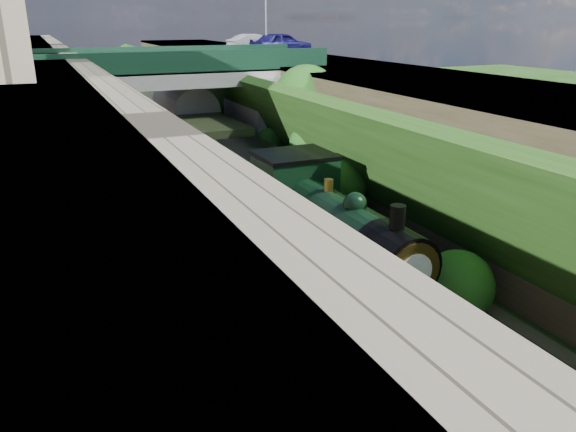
{
  "coord_description": "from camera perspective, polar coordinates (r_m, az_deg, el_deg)",
  "views": [
    {
      "loc": [
        -7.63,
        -9.44,
        8.91
      ],
      "look_at": [
        0.0,
        7.62,
        2.3
      ],
      "focal_mm": 35.0,
      "sensor_mm": 36.0,
      "label": 1
    }
  ],
  "objects": [
    {
      "name": "ground",
      "position": [
        15.06,
        12.51,
        -17.34
      ],
      "size": [
        160.0,
        160.0,
        0.0
      ],
      "primitive_type": "plane",
      "color": "#1E4714",
      "rests_on": "ground"
    },
    {
      "name": "retaining_wall",
      "position": [
        30.01,
        -19.81,
        7.96
      ],
      "size": [
        1.0,
        90.0,
        7.0
      ],
      "primitive_type": "cube",
      "color": "#756B56",
      "rests_on": "ground"
    },
    {
      "name": "locomotive",
      "position": [
        19.72,
        4.25,
        -1.42
      ],
      "size": [
        3.1,
        10.23,
        3.83
      ],
      "color": "black",
      "rests_on": "trackbed"
    },
    {
      "name": "lamppost",
      "position": [
        43.0,
        -2.2,
        20.35
      ],
      "size": [
        0.87,
        0.15,
        6.0
      ],
      "color": "gray",
      "rests_on": "street_plateau_right"
    },
    {
      "name": "car_blue",
      "position": [
        43.67,
        -0.68,
        17.09
      ],
      "size": [
        5.24,
        3.03,
        1.68
      ],
      "primitive_type": "imported",
      "rotation": [
        0.0,
        0.0,
        1.8
      ],
      "color": "navy",
      "rests_on": "street_plateau_right"
    },
    {
      "name": "coach_rear",
      "position": [
        74.58,
        -17.68,
        13.33
      ],
      "size": [
        2.9,
        18.0,
        3.7
      ],
      "color": "black",
      "rests_on": "trackbed"
    },
    {
      "name": "coach_front",
      "position": [
        37.83,
        -10.31,
        8.73
      ],
      "size": [
        2.9,
        18.0,
        3.7
      ],
      "color": "black",
      "rests_on": "trackbed"
    },
    {
      "name": "street_plateau_right",
      "position": [
        34.55,
        6.1,
        9.74
      ],
      "size": [
        8.0,
        90.0,
        6.25
      ],
      "primitive_type": "cube",
      "color": "#262628",
      "rests_on": "ground"
    },
    {
      "name": "embankment_slope",
      "position": [
        32.82,
        -1.0,
        8.72
      ],
      "size": [
        4.65,
        90.15,
        6.41
      ],
      "color": "#1E4714",
      "rests_on": "ground"
    },
    {
      "name": "road_bridge",
      "position": [
        34.86,
        -9.81,
        11.24
      ],
      "size": [
        16.0,
        6.4,
        7.25
      ],
      "color": "gray",
      "rests_on": "ground"
    },
    {
      "name": "trackbed",
      "position": [
        31.66,
        -9.2,
        3.07
      ],
      "size": [
        10.0,
        90.0,
        0.2
      ],
      "primitive_type": "cube",
      "color": "#473F38",
      "rests_on": "ground"
    },
    {
      "name": "car_silver",
      "position": [
        47.2,
        -3.44,
        17.11
      ],
      "size": [
        4.61,
        2.25,
        1.46
      ],
      "primitive_type": "imported",
      "rotation": [
        0.0,
        0.0,
        1.74
      ],
      "color": "#9B9B9F",
      "rests_on": "street_plateau_right"
    },
    {
      "name": "tree",
      "position": [
        31.2,
        1.92,
        11.62
      ],
      "size": [
        3.6,
        3.8,
        6.6
      ],
      "color": "black",
      "rests_on": "ground"
    },
    {
      "name": "track_right",
      "position": [
        31.93,
        -7.13,
        3.59
      ],
      "size": [
        2.5,
        90.0,
        0.2
      ],
      "color": "black",
      "rests_on": "trackbed"
    },
    {
      "name": "tender",
      "position": [
        26.17,
        -3.39,
        3.27
      ],
      "size": [
        2.7,
        6.0,
        3.05
      ],
      "color": "black",
      "rests_on": "trackbed"
    },
    {
      "name": "coach_middle",
      "position": [
        56.06,
        -15.18,
        11.8
      ],
      "size": [
        2.9,
        18.0,
        3.7
      ],
      "color": "black",
      "rests_on": "trackbed"
    },
    {
      "name": "street_plateau_left",
      "position": [
        29.96,
        -26.5,
        7.05
      ],
      "size": [
        6.0,
        90.0,
        7.0
      ],
      "primitive_type": "cube",
      "color": "#262628",
      "rests_on": "ground"
    },
    {
      "name": "track_left",
      "position": [
        31.2,
        -12.75,
        2.87
      ],
      "size": [
        2.5,
        90.0,
        0.2
      ],
      "color": "black",
      "rests_on": "trackbed"
    }
  ]
}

